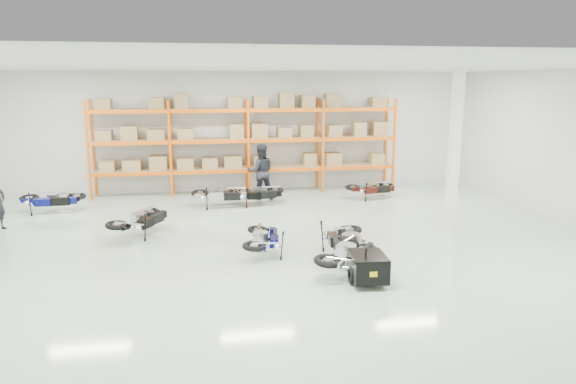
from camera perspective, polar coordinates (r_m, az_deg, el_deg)
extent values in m
plane|color=#B7CBBA|center=(13.40, -1.87, -5.74)|extent=(18.00, 18.00, 0.00)
plane|color=white|center=(12.76, -2.01, 13.88)|extent=(18.00, 18.00, 0.00)
plane|color=silver|center=(19.80, -4.70, 6.69)|extent=(18.00, 0.00, 18.00)
plane|color=silver|center=(6.18, 6.93, -5.43)|extent=(18.00, 0.00, 18.00)
cube|color=#FD610D|center=(19.18, -21.35, 4.23)|extent=(0.08, 0.08, 3.50)
cube|color=#FD610D|center=(20.06, -20.85, 4.57)|extent=(0.08, 0.08, 3.50)
cube|color=#FD610D|center=(18.82, -12.95, 4.61)|extent=(0.08, 0.08, 3.50)
cube|color=#FD610D|center=(19.71, -12.82, 4.94)|extent=(0.08, 0.08, 3.50)
cube|color=#FD610D|center=(18.86, -4.41, 4.90)|extent=(0.08, 0.08, 3.50)
cube|color=#FD610D|center=(19.75, -4.65, 5.22)|extent=(0.08, 0.08, 3.50)
cube|color=#FD610D|center=(19.32, 3.92, 5.08)|extent=(0.08, 0.08, 3.50)
cube|color=#FD610D|center=(20.19, 3.32, 5.39)|extent=(0.08, 0.08, 3.50)
cube|color=#FD610D|center=(20.16, 11.71, 5.15)|extent=(0.08, 0.08, 3.50)
cube|color=#FD610D|center=(20.99, 10.83, 5.45)|extent=(0.08, 0.08, 3.50)
cube|color=#FD610D|center=(19.07, -17.03, 1.90)|extent=(2.70, 0.08, 0.12)
cube|color=#FD610D|center=(19.95, -16.72, 2.35)|extent=(2.70, 0.08, 0.12)
cube|color=tan|center=(19.50, -16.88, 2.33)|extent=(2.68, 0.88, 0.02)
cube|color=tan|center=(19.47, -16.93, 3.00)|extent=(2.40, 0.70, 0.44)
cube|color=#FD610D|center=(18.91, -8.59, 2.21)|extent=(2.70, 0.08, 0.12)
cube|color=#FD610D|center=(19.80, -8.65, 2.65)|extent=(2.70, 0.08, 0.12)
cube|color=tan|center=(19.35, -8.63, 2.64)|extent=(2.68, 0.88, 0.02)
cube|color=tan|center=(19.31, -8.65, 3.31)|extent=(2.40, 0.70, 0.44)
cube|color=#FD610D|center=(19.17, -0.19, 2.48)|extent=(2.70, 0.08, 0.12)
cube|color=#FD610D|center=(20.04, -0.62, 2.90)|extent=(2.70, 0.08, 0.12)
cube|color=tan|center=(19.59, -0.41, 2.90)|extent=(2.68, 0.88, 0.02)
cube|color=tan|center=(19.56, -0.41, 3.56)|extent=(2.40, 0.70, 0.44)
cube|color=#FD610D|center=(19.81, 7.83, 2.68)|extent=(2.70, 0.08, 0.12)
cube|color=#FD610D|center=(20.66, 7.09, 3.09)|extent=(2.70, 0.08, 0.12)
cube|color=tan|center=(20.23, 7.46, 3.09)|extent=(2.68, 0.88, 0.02)
cube|color=tan|center=(20.19, 7.47, 3.73)|extent=(2.40, 0.70, 0.44)
cube|color=#FD610D|center=(18.92, -17.24, 5.18)|extent=(2.70, 0.08, 0.12)
cube|color=#FD610D|center=(19.81, -16.91, 5.48)|extent=(2.70, 0.08, 0.12)
cube|color=tan|center=(19.36, -17.08, 5.54)|extent=(2.68, 0.88, 0.02)
cube|color=tan|center=(19.33, -17.13, 6.22)|extent=(2.40, 0.70, 0.44)
cube|color=#FD610D|center=(18.76, -8.70, 5.52)|extent=(2.70, 0.08, 0.12)
cube|color=#FD610D|center=(19.65, -8.75, 5.82)|extent=(2.70, 0.08, 0.12)
cube|color=tan|center=(19.20, -8.73, 5.88)|extent=(2.68, 0.88, 0.02)
cube|color=tan|center=(19.18, -8.75, 6.56)|extent=(2.40, 0.70, 0.44)
cube|color=#FD610D|center=(19.01, -0.19, 5.75)|extent=(2.70, 0.08, 0.12)
cube|color=#FD610D|center=(19.90, -0.62, 6.03)|extent=(2.70, 0.08, 0.12)
cube|color=tan|center=(19.45, -0.41, 6.10)|extent=(2.68, 0.88, 0.02)
cube|color=tan|center=(19.42, -0.41, 6.77)|extent=(2.40, 0.70, 0.44)
cube|color=#FD610D|center=(19.67, 7.92, 5.85)|extent=(2.70, 0.08, 0.12)
cube|color=#FD610D|center=(20.52, 7.17, 6.12)|extent=(2.70, 0.08, 0.12)
cube|color=tan|center=(20.09, 7.54, 6.19)|extent=(2.68, 0.88, 0.02)
cube|color=tan|center=(20.06, 7.56, 6.84)|extent=(2.40, 0.70, 0.44)
cube|color=#FD610D|center=(18.83, -17.45, 8.50)|extent=(2.70, 0.08, 0.12)
cube|color=#FD610D|center=(19.72, -17.11, 8.66)|extent=(2.70, 0.08, 0.12)
cube|color=tan|center=(19.27, -17.29, 8.79)|extent=(2.68, 0.88, 0.02)
cube|color=tan|center=(19.26, -17.33, 9.47)|extent=(2.40, 0.70, 0.44)
cube|color=#FD610D|center=(18.67, -8.81, 8.88)|extent=(2.70, 0.08, 0.12)
cube|color=#FD610D|center=(19.57, -8.86, 9.02)|extent=(2.70, 0.08, 0.12)
cube|color=tan|center=(19.11, -8.84, 9.16)|extent=(2.68, 0.88, 0.02)
cube|color=tan|center=(19.10, -8.86, 9.85)|extent=(2.40, 0.70, 0.44)
cube|color=#FD610D|center=(18.92, -0.20, 9.06)|extent=(2.70, 0.08, 0.12)
cube|color=#FD610D|center=(19.81, -0.63, 9.20)|extent=(2.70, 0.08, 0.12)
cube|color=tan|center=(19.36, -0.42, 9.34)|extent=(2.68, 0.88, 0.02)
cube|color=tan|center=(19.35, -0.42, 10.02)|extent=(2.40, 0.70, 0.44)
cube|color=#FD610D|center=(19.58, 8.02, 9.05)|extent=(2.70, 0.08, 0.12)
cube|color=#FD610D|center=(20.44, 7.25, 9.19)|extent=(2.70, 0.08, 0.12)
cube|color=tan|center=(20.00, 7.63, 9.32)|extent=(2.68, 0.88, 0.02)
cube|color=tan|center=(20.00, 7.65, 9.98)|extent=(2.40, 0.70, 0.44)
cube|color=white|center=(14.96, 17.99, 4.40)|extent=(0.25, 0.25, 4.50)
cube|color=black|center=(10.83, 8.87, -8.17)|extent=(0.77, 0.94, 0.52)
cube|color=yellow|center=(10.44, 9.65, -9.00)|extent=(0.15, 0.03, 0.10)
torus|color=black|center=(10.80, 7.02, -9.25)|extent=(0.08, 0.36, 0.36)
torus|color=black|center=(11.01, 10.62, -8.93)|extent=(0.08, 0.36, 0.36)
cylinder|color=black|center=(11.36, 7.90, -6.91)|extent=(0.10, 0.84, 0.04)
imported|color=black|center=(18.27, -3.05, 2.27)|extent=(0.96, 0.75, 1.98)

